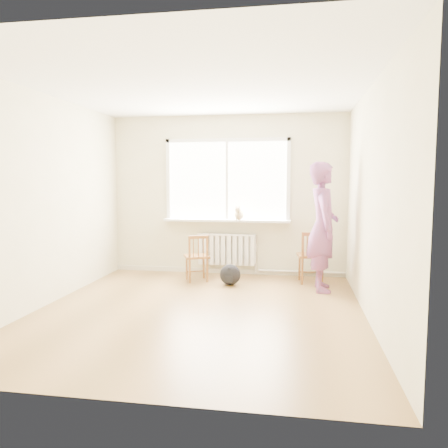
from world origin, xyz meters
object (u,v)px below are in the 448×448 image
at_px(person, 323,227).
at_px(cat, 239,214).
at_px(backpack, 230,275).
at_px(chair_left, 197,258).
at_px(chair_right, 311,257).

distance_m(person, cat, 1.52).
distance_m(cat, backpack, 1.11).
distance_m(chair_left, person, 2.02).
relative_size(chair_left, cat, 2.03).
xyz_separation_m(chair_left, chair_right, (1.79, 0.17, 0.03)).
height_order(chair_right, cat, cat).
bearing_deg(backpack, chair_right, 15.22).
height_order(chair_left, chair_right, chair_right).
bearing_deg(backpack, person, -3.53).
xyz_separation_m(chair_right, person, (0.14, -0.42, 0.52)).
relative_size(cat, backpack, 1.15).
bearing_deg(chair_left, person, 148.98).
height_order(chair_left, person, person).
bearing_deg(person, cat, 56.48).
bearing_deg(cat, backpack, -88.87).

